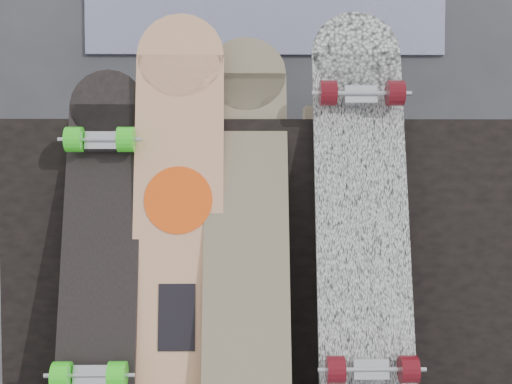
{
  "coord_description": "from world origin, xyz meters",
  "views": [
    {
      "loc": [
        -0.09,
        -1.65,
        0.69
      ],
      "look_at": [
        -0.06,
        0.2,
        0.59
      ],
      "focal_mm": 45.0,
      "sensor_mm": 36.0,
      "label": 1
    }
  ],
  "objects_px": {
    "vendor_table": "(272,244)",
    "longboard_celtic": "(246,204)",
    "longboard_cascadia": "(362,198)",
    "skateboard_dark": "(100,231)",
    "longboard_geisha": "(179,195)"
  },
  "relations": [
    {
      "from": "vendor_table",
      "to": "longboard_celtic",
      "type": "xyz_separation_m",
      "value": [
        -0.09,
        -0.36,
        0.16
      ]
    },
    {
      "from": "longboard_cascadia",
      "to": "skateboard_dark",
      "type": "distance_m",
      "value": 0.72
    },
    {
      "from": "longboard_geisha",
      "to": "longboard_celtic",
      "type": "height_order",
      "value": "longboard_geisha"
    },
    {
      "from": "longboard_celtic",
      "to": "skateboard_dark",
      "type": "height_order",
      "value": "longboard_celtic"
    },
    {
      "from": "vendor_table",
      "to": "longboard_cascadia",
      "type": "height_order",
      "value": "longboard_cascadia"
    },
    {
      "from": "longboard_geisha",
      "to": "skateboard_dark",
      "type": "bearing_deg",
      "value": -171.6
    },
    {
      "from": "longboard_geisha",
      "to": "skateboard_dark",
      "type": "distance_m",
      "value": 0.24
    },
    {
      "from": "longboard_celtic",
      "to": "longboard_cascadia",
      "type": "xyz_separation_m",
      "value": [
        0.32,
        -0.04,
        0.02
      ]
    },
    {
      "from": "longboard_cascadia",
      "to": "skateboard_dark",
      "type": "xyz_separation_m",
      "value": [
        -0.72,
        0.01,
        -0.09
      ]
    },
    {
      "from": "longboard_geisha",
      "to": "longboard_cascadia",
      "type": "height_order",
      "value": "longboard_cascadia"
    },
    {
      "from": "vendor_table",
      "to": "skateboard_dark",
      "type": "relative_size",
      "value": 1.69
    },
    {
      "from": "longboard_celtic",
      "to": "vendor_table",
      "type": "bearing_deg",
      "value": 76.1
    },
    {
      "from": "longboard_cascadia",
      "to": "skateboard_dark",
      "type": "bearing_deg",
      "value": 179.28
    },
    {
      "from": "longboard_celtic",
      "to": "skateboard_dark",
      "type": "bearing_deg",
      "value": -175.76
    },
    {
      "from": "vendor_table",
      "to": "longboard_cascadia",
      "type": "relative_size",
      "value": 1.43
    }
  ]
}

